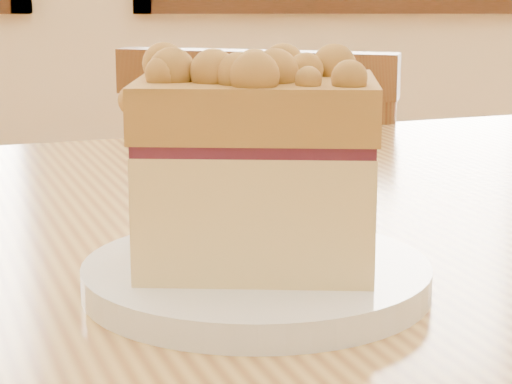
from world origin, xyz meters
TOP-DOWN VIEW (x-y plane):
  - cafe_table_main at (-0.12, 0.32)m, footprint 1.32×1.09m
  - cafe_chair_main at (-0.05, 0.95)m, footprint 0.46×0.46m
  - plate at (-0.09, 0.17)m, footprint 0.20×0.20m
  - cake_slice at (-0.09, 0.17)m, footprint 0.14×0.10m

SIDE VIEW (x-z plane):
  - cafe_chair_main at x=-0.05m, z-range 0.00..0.84m
  - cafe_table_main at x=-0.12m, z-range 0.27..1.02m
  - plate at x=-0.09m, z-range 0.75..0.77m
  - cake_slice at x=-0.09m, z-range 0.76..0.89m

